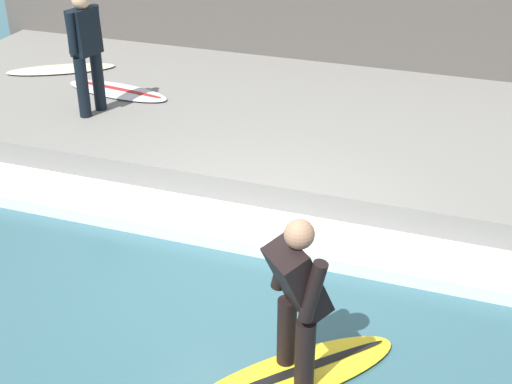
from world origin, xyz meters
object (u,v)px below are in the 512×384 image
(surfer_riding, at_px, (297,293))
(surfer_waiting_near, at_px, (86,47))
(surfboard_spare, at_px, (61,69))
(surfboard_riding, at_px, (295,374))
(surfboard_waiting_near, at_px, (117,91))

(surfer_riding, height_order, surfer_waiting_near, surfer_waiting_near)
(surfer_waiting_near, distance_m, surfboard_spare, 2.14)
(surfboard_riding, xyz_separation_m, surfboard_spare, (4.95, 5.36, 0.45))
(surfboard_waiting_near, relative_size, surfboard_spare, 1.05)
(surfboard_riding, xyz_separation_m, surfer_riding, (0.00, 0.00, 0.85))
(surfboard_waiting_near, bearing_deg, surfboard_spare, 66.91)
(surfer_waiting_near, xyz_separation_m, surfboard_waiting_near, (0.79, 0.07, -0.90))
(surfboard_riding, distance_m, surfboard_waiting_near, 5.98)
(surfboard_riding, bearing_deg, surfer_riding, 0.00)
(surfer_riding, xyz_separation_m, surfboard_waiting_near, (4.39, 4.04, -0.39))
(surfboard_waiting_near, bearing_deg, surfer_waiting_near, -175.18)
(surfer_waiting_near, relative_size, surfboard_waiting_near, 0.94)
(surfboard_riding, height_order, surfer_riding, surfer_riding)
(surfboard_spare, bearing_deg, surfboard_riding, -132.71)
(surfer_waiting_near, height_order, surfboard_spare, surfer_waiting_near)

